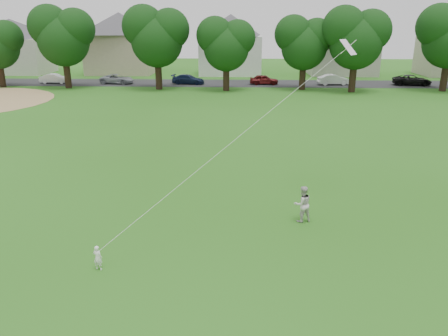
{
  "coord_description": "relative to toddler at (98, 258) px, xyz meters",
  "views": [
    {
      "loc": [
        1.67,
        -13.03,
        7.37
      ],
      "look_at": [
        1.06,
        2.0,
        2.3
      ],
      "focal_mm": 35.0,
      "sensor_mm": 36.0,
      "label": 1
    }
  ],
  "objects": [
    {
      "name": "older_boy",
      "position": [
        6.78,
        3.74,
        0.31
      ],
      "size": [
        0.85,
        0.76,
        1.45
      ],
      "primitive_type": "imported",
      "rotation": [
        0.0,
        0.0,
        3.49
      ],
      "color": "silver",
      "rests_on": "ground"
    },
    {
      "name": "toddler",
      "position": [
        0.0,
        0.0,
        0.0
      ],
      "size": [
        0.34,
        0.26,
        0.82
      ],
      "primitive_type": "imported",
      "rotation": [
        0.0,
        0.0,
        2.91
      ],
      "color": "white",
      "rests_on": "ground"
    },
    {
      "name": "ground",
      "position": [
        2.73,
        1.27,
        -0.41
      ],
      "size": [
        160.0,
        160.0,
        0.0
      ],
      "primitive_type": "plane",
      "color": "#265F15",
      "rests_on": "ground"
    },
    {
      "name": "kite",
      "position": [
        4.36,
        3.41,
        3.07
      ],
      "size": [
        4.82,
        3.9,
        12.49
      ],
      "color": "white",
      "rests_on": "ground"
    },
    {
      "name": "tree_row",
      "position": [
        7.55,
        37.61,
        5.53
      ],
      "size": [
        83.32,
        8.02,
        9.87
      ],
      "color": "black",
      "rests_on": "ground"
    },
    {
      "name": "parked_cars",
      "position": [
        5.83,
        42.27,
        0.2
      ],
      "size": [
        64.3,
        2.49,
        1.25
      ],
      "color": "black",
      "rests_on": "ground"
    },
    {
      "name": "house_row",
      "position": [
        1.97,
        53.27,
        4.54
      ],
      "size": [
        77.77,
        14.22,
        10.1
      ],
      "color": "beige",
      "rests_on": "ground"
    },
    {
      "name": "street",
      "position": [
        2.73,
        43.27,
        -0.41
      ],
      "size": [
        90.0,
        7.0,
        0.01
      ],
      "primitive_type": "cube",
      "color": "#2D2D30",
      "rests_on": "ground"
    }
  ]
}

